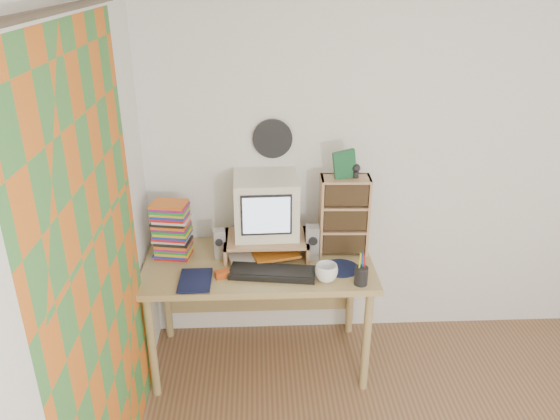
{
  "coord_description": "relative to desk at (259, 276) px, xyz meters",
  "views": [
    {
      "loc": [
        -1.03,
        -1.55,
        2.42
      ],
      "look_at": [
        -0.9,
        1.33,
        1.12
      ],
      "focal_mm": 35.0,
      "sensor_mm": 36.0,
      "label": 1
    }
  ],
  "objects": [
    {
      "name": "back_wall",
      "position": [
        1.03,
        0.31,
        0.63
      ],
      "size": [
        3.5,
        0.0,
        3.5
      ],
      "primitive_type": "plane",
      "rotation": [
        1.57,
        0.0,
        0.0
      ],
      "color": "white",
      "rests_on": "floor"
    },
    {
      "name": "left_wall",
      "position": [
        -0.72,
        -1.44,
        0.63
      ],
      "size": [
        0.0,
        3.5,
        3.5
      ],
      "primitive_type": "plane",
      "rotation": [
        1.57,
        0.0,
        1.57
      ],
      "color": "white",
      "rests_on": "floor"
    },
    {
      "name": "curtain",
      "position": [
        -0.68,
        -0.96,
        0.53
      ],
      "size": [
        0.0,
        2.2,
        2.2
      ],
      "primitive_type": "plane",
      "rotation": [
        1.57,
        0.0,
        1.57
      ],
      "color": "orange",
      "rests_on": "left_wall"
    },
    {
      "name": "wall_disc",
      "position": [
        0.1,
        0.29,
        0.81
      ],
      "size": [
        0.25,
        0.02,
        0.25
      ],
      "primitive_type": "cylinder",
      "rotation": [
        1.57,
        0.0,
        0.0
      ],
      "color": "black",
      "rests_on": "back_wall"
    },
    {
      "name": "desk",
      "position": [
        0.0,
        0.0,
        0.0
      ],
      "size": [
        1.4,
        0.7,
        0.75
      ],
      "color": "tan",
      "rests_on": "floor"
    },
    {
      "name": "monitor_riser",
      "position": [
        0.05,
        0.04,
        0.23
      ],
      "size": [
        0.52,
        0.3,
        0.12
      ],
      "color": "tan",
      "rests_on": "desk"
    },
    {
      "name": "crt_monitor",
      "position": [
        0.05,
        0.09,
        0.44
      ],
      "size": [
        0.4,
        0.4,
        0.37
      ],
      "primitive_type": "cube",
      "rotation": [
        0.0,
        0.0,
        0.03
      ],
      "color": "white",
      "rests_on": "monitor_riser"
    },
    {
      "name": "speaker_left",
      "position": [
        -0.24,
        0.01,
        0.23
      ],
      "size": [
        0.08,
        0.08,
        0.19
      ],
      "primitive_type": "cube",
      "rotation": [
        0.0,
        0.0,
        0.14
      ],
      "color": "#AAAAAF",
      "rests_on": "desk"
    },
    {
      "name": "speaker_right",
      "position": [
        0.33,
        -0.02,
        0.24
      ],
      "size": [
        0.08,
        0.08,
        0.22
      ],
      "primitive_type": "cube",
      "rotation": [
        0.0,
        0.0,
        -0.04
      ],
      "color": "#AAAAAF",
      "rests_on": "desk"
    },
    {
      "name": "keyboard",
      "position": [
        0.08,
        -0.22,
        0.15
      ],
      "size": [
        0.52,
        0.24,
        0.03
      ],
      "primitive_type": "cube",
      "rotation": [
        0.0,
        0.0,
        -0.14
      ],
      "color": "black",
      "rests_on": "desk"
    },
    {
      "name": "dvd_stack",
      "position": [
        -0.53,
        0.04,
        0.28
      ],
      "size": [
        0.23,
        0.18,
        0.3
      ],
      "primitive_type": null,
      "rotation": [
        0.0,
        0.0,
        -0.17
      ],
      "color": "brown",
      "rests_on": "desk"
    },
    {
      "name": "cd_rack",
      "position": [
        0.54,
        0.06,
        0.39
      ],
      "size": [
        0.31,
        0.17,
        0.5
      ],
      "primitive_type": "cube",
      "rotation": [
        0.0,
        0.0,
        -0.04
      ],
      "color": "tan",
      "rests_on": "desk"
    },
    {
      "name": "mug",
      "position": [
        0.39,
        -0.29,
        0.19
      ],
      "size": [
        0.15,
        0.15,
        0.1
      ],
      "primitive_type": "imported",
      "rotation": [
        0.0,
        0.0,
        -0.14
      ],
      "color": "white",
      "rests_on": "desk"
    },
    {
      "name": "diary",
      "position": [
        -0.46,
        -0.28,
        0.16
      ],
      "size": [
        0.23,
        0.17,
        0.05
      ],
      "primitive_type": "imported",
      "rotation": [
        0.0,
        0.0,
        -0.0
      ],
      "color": "#0F1537",
      "rests_on": "desk"
    },
    {
      "name": "mousepad",
      "position": [
        0.49,
        -0.16,
        0.14
      ],
      "size": [
        0.25,
        0.25,
        0.0
      ],
      "primitive_type": "cylinder",
      "rotation": [
        0.0,
        0.0,
        0.13
      ],
      "color": "black",
      "rests_on": "desk"
    },
    {
      "name": "pen_cup",
      "position": [
        0.58,
        -0.34,
        0.21
      ],
      "size": [
        0.08,
        0.08,
        0.15
      ],
      "primitive_type": null,
      "rotation": [
        0.0,
        0.0,
        0.04
      ],
      "color": "black",
      "rests_on": "desk"
    },
    {
      "name": "papers",
      "position": [
        0.02,
        0.01,
        0.16
      ],
      "size": [
        0.37,
        0.31,
        0.04
      ],
      "primitive_type": null,
      "rotation": [
        0.0,
        0.0,
        0.26
      ],
      "color": "white",
      "rests_on": "desk"
    },
    {
      "name": "red_box",
      "position": [
        -0.21,
        -0.23,
        0.15
      ],
      "size": [
        0.09,
        0.07,
        0.04
      ],
      "primitive_type": "cube",
      "rotation": [
        0.0,
        0.0,
        0.34
      ],
      "color": "#B54213",
      "rests_on": "desk"
    },
    {
      "name": "game_box",
      "position": [
        0.52,
        0.05,
        0.72
      ],
      "size": [
        0.14,
        0.06,
        0.17
      ],
      "primitive_type": "cube",
      "rotation": [
        0.0,
        0.0,
        0.23
      ],
      "color": "#18552F",
      "rests_on": "cd_rack"
    },
    {
      "name": "webcam",
      "position": [
        0.59,
        0.05,
        0.68
      ],
      "size": [
        0.05,
        0.05,
        0.09
      ],
      "primitive_type": null,
      "rotation": [
        0.0,
        0.0,
        0.05
      ],
      "color": "black",
      "rests_on": "cd_rack"
    }
  ]
}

